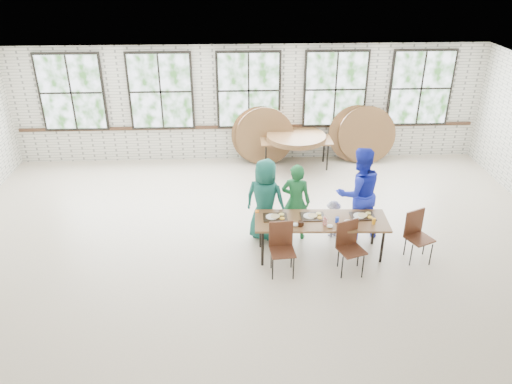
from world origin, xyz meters
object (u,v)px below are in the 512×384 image
dining_table (321,222)px  chair_near_left (282,244)px  chair_near_right (349,243)px  storage_table (296,142)px

dining_table → chair_near_left: (-0.76, -0.47, -0.13)m
dining_table → chair_near_right: (0.42, -0.49, -0.13)m
dining_table → chair_near_right: bearing=-47.0°
dining_table → storage_table: size_ratio=1.35×
storage_table → dining_table: bearing=-90.2°
dining_table → chair_near_right: 0.66m
chair_near_left → chair_near_right: 1.18m
chair_near_right → storage_table: bearing=75.2°
chair_near_left → storage_table: chair_near_left is taller
storage_table → chair_near_left: bearing=-99.6°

